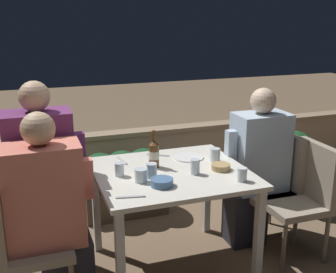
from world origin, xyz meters
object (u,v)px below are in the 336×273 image
Objects in this scene: chair_left_far at (18,212)px; chair_right_near at (305,190)px; person_blue_shirt at (255,167)px; person_purple_stripe at (47,184)px; potted_plant at (293,160)px; chair_left_near at (18,235)px; person_coral_top at (51,214)px; beer_bottle at (154,153)px; chair_right_far at (276,177)px.

chair_left_far is 1.00× the size of chair_right_near.
chair_left_far is 1.72m from person_blue_shirt.
person_purple_stripe reaches higher than potted_plant.
chair_left_far is at bearing 180.00° from person_purple_stripe.
person_purple_stripe is at bearing 57.88° from chair_left_near.
chair_right_near is at bearing 0.03° from chair_left_near.
person_coral_top reaches higher than person_blue_shirt.
beer_bottle reaches higher than chair_left_near.
chair_right_near is at bearing -50.16° from person_blue_shirt.
chair_right_near is at bearing 0.04° from person_coral_top.
potted_plant is at bearing 10.90° from person_purple_stripe.
chair_right_near is 1.00× the size of chair_right_far.
person_blue_shirt reaches higher than beer_bottle.
person_blue_shirt is (-0.24, 0.29, 0.10)m from chair_right_near.
chair_right_near and chair_right_far have the same top height.
chair_left_far and chair_right_near have the same top height.
beer_bottle is 1.61m from potted_plant.
person_purple_stripe is at bearing 179.51° from chair_right_far.
chair_right_far is 0.22m from person_blue_shirt.
chair_right_near is (1.97, -0.31, 0.00)m from chair_left_far.
person_purple_stripe is 1.59× the size of chair_right_near.
person_coral_top is 1.75m from chair_right_far.
potted_plant is at bearing 43.19° from chair_right_far.
chair_right_near is at bearing -9.82° from person_purple_stripe.
chair_left_far is 2.42m from potted_plant.
chair_left_far is at bearing 89.39° from chair_left_near.
person_coral_top is at bearing -58.28° from chair_left_far.
chair_right_far is 1.07m from beer_bottle.
chair_right_near is 1.18× the size of potted_plant.
potted_plant is (2.19, 0.73, -0.17)m from person_coral_top.
chair_left_far is 0.70× the size of person_blue_shirt.
person_purple_stripe is at bearing 179.44° from person_blue_shirt.
chair_right_far is at bearing -0.45° from chair_left_far.
chair_left_near is at bearing -170.35° from person_blue_shirt.
chair_right_near is at bearing -12.91° from beer_bottle.
person_purple_stripe reaches higher than chair_left_near.
chair_left_far is 1.99m from chair_right_near.
chair_left_near is 1.00× the size of chair_left_far.
beer_bottle is (0.90, -0.06, 0.32)m from chair_left_far.
person_purple_stripe is at bearing 170.18° from chair_right_near.
chair_left_near is 0.99m from beer_bottle.
chair_right_far is 0.64m from potted_plant.
person_purple_stripe is 1.81m from chair_right_near.
chair_left_far is 0.63× the size of person_purple_stripe.
person_blue_shirt is 1.69× the size of potted_plant.
beer_bottle is (-0.82, -0.05, 0.22)m from person_blue_shirt.
person_blue_shirt reaches higher than chair_right_near.
chair_left_far is at bearing 176.02° from beer_bottle.
person_coral_top is 1.44× the size of chair_right_far.
chair_left_near is 1.97m from chair_right_near.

